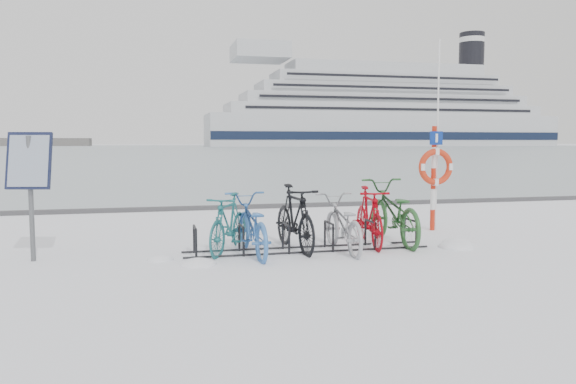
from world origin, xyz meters
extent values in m
plane|color=white|center=(0.00, 0.00, 0.00)|extent=(900.00, 900.00, 0.00)
cube|color=#A9B9BF|center=(0.00, 155.00, 0.01)|extent=(400.00, 298.00, 0.02)
cube|color=#3F3F42|center=(0.00, 5.90, 0.05)|extent=(400.00, 0.25, 0.10)
cylinder|color=black|center=(-1.80, -0.22, 0.22)|extent=(0.04, 0.04, 0.44)
cylinder|color=black|center=(-1.80, 0.22, 0.22)|extent=(0.04, 0.04, 0.44)
cylinder|color=black|center=(-1.80, 0.00, 0.44)|extent=(0.04, 0.44, 0.04)
cylinder|color=black|center=(-1.08, -0.22, 0.22)|extent=(0.04, 0.04, 0.44)
cylinder|color=black|center=(-1.08, 0.22, 0.22)|extent=(0.04, 0.04, 0.44)
cylinder|color=black|center=(-1.08, 0.00, 0.44)|extent=(0.04, 0.44, 0.04)
cylinder|color=black|center=(-0.36, -0.22, 0.22)|extent=(0.04, 0.04, 0.44)
cylinder|color=black|center=(-0.36, 0.22, 0.22)|extent=(0.04, 0.04, 0.44)
cylinder|color=black|center=(-0.36, 0.00, 0.44)|extent=(0.04, 0.44, 0.04)
cylinder|color=black|center=(0.36, -0.22, 0.22)|extent=(0.04, 0.04, 0.44)
cylinder|color=black|center=(0.36, 0.22, 0.22)|extent=(0.04, 0.04, 0.44)
cylinder|color=black|center=(0.36, 0.00, 0.44)|extent=(0.04, 0.44, 0.04)
cylinder|color=black|center=(1.08, -0.22, 0.22)|extent=(0.04, 0.04, 0.44)
cylinder|color=black|center=(1.08, 0.22, 0.22)|extent=(0.04, 0.04, 0.44)
cylinder|color=black|center=(1.08, 0.00, 0.44)|extent=(0.04, 0.44, 0.04)
cylinder|color=black|center=(1.80, -0.22, 0.22)|extent=(0.04, 0.04, 0.44)
cylinder|color=black|center=(1.80, 0.22, 0.22)|extent=(0.04, 0.04, 0.44)
cylinder|color=black|center=(1.80, 0.00, 0.44)|extent=(0.04, 0.44, 0.04)
cylinder|color=black|center=(0.00, -0.22, 0.02)|extent=(4.00, 0.03, 0.03)
cylinder|color=black|center=(0.00, 0.22, 0.02)|extent=(4.00, 0.03, 0.03)
cylinder|color=#595B5E|center=(-4.15, 0.17, 0.92)|extent=(0.07, 0.07, 1.84)
cube|color=black|center=(-4.15, 0.14, 1.48)|extent=(0.67, 0.37, 0.83)
cube|color=#8C99AD|center=(-4.15, 0.10, 1.48)|extent=(0.59, 0.29, 0.74)
cylinder|color=red|center=(2.98, 1.45, 0.21)|extent=(0.09, 0.09, 0.41)
cylinder|color=silver|center=(2.98, 1.45, 0.62)|extent=(0.09, 0.09, 0.41)
cylinder|color=red|center=(2.98, 1.45, 1.03)|extent=(0.09, 0.09, 0.41)
cylinder|color=silver|center=(2.98, 1.45, 1.44)|extent=(0.09, 0.09, 0.41)
cylinder|color=red|center=(2.98, 1.45, 1.85)|extent=(0.09, 0.09, 0.41)
torus|color=red|center=(2.98, 1.36, 1.26)|extent=(0.72, 0.12, 0.72)
cube|color=navy|center=(2.98, 1.37, 1.83)|extent=(0.26, 0.03, 0.26)
cylinder|color=silver|center=(3.07, 1.50, 1.87)|extent=(0.03, 0.03, 3.75)
cube|color=silver|center=(90.42, 208.70, 6.23)|extent=(145.45, 27.01, 12.47)
cube|color=black|center=(90.42, 195.14, 4.16)|extent=(145.45, 0.30, 3.12)
cube|color=black|center=(90.42, 222.26, 4.16)|extent=(145.45, 0.30, 3.12)
cube|color=silver|center=(90.42, 208.70, 14.54)|extent=(129.86, 24.93, 4.16)
cube|color=silver|center=(90.42, 208.70, 22.86)|extent=(104.93, 21.82, 4.16)
cube|color=silver|center=(90.42, 208.70, 31.17)|extent=(80.00, 18.70, 4.16)
cube|color=silver|center=(38.48, 208.70, 36.36)|extent=(20.78, 20.78, 6.23)
cylinder|color=black|center=(129.90, 208.70, 40.52)|extent=(10.39, 10.39, 14.54)
cube|color=black|center=(90.42, 196.03, 18.70)|extent=(114.28, 0.20, 12.47)
imported|color=#1C6164|center=(-1.25, 0.20, 0.49)|extent=(1.16, 1.64, 0.97)
imported|color=#356BB4|center=(-0.93, -0.08, 0.49)|extent=(0.75, 1.90, 0.98)
imported|color=black|center=(-0.18, 0.14, 0.55)|extent=(0.67, 1.86, 1.10)
imported|color=#9B9CA2|center=(0.54, -0.13, 0.47)|extent=(0.66, 1.81, 0.94)
imported|color=#9C040F|center=(1.14, 0.22, 0.52)|extent=(0.70, 1.77, 1.03)
imported|color=#265828|center=(1.65, 0.38, 0.56)|extent=(0.82, 2.17, 1.13)
ellipsoid|color=white|center=(-2.33, -0.18, 0.00)|extent=(0.40, 0.40, 0.14)
ellipsoid|color=white|center=(1.37, 0.29, 0.00)|extent=(0.42, 0.42, 0.15)
ellipsoid|color=white|center=(-0.97, 0.58, 0.00)|extent=(0.43, 0.43, 0.15)
ellipsoid|color=white|center=(-1.81, -0.66, 0.00)|extent=(0.52, 0.52, 0.18)
ellipsoid|color=white|center=(2.47, -0.33, 0.00)|extent=(0.59, 0.59, 0.21)
ellipsoid|color=white|center=(2.68, 0.01, 0.00)|extent=(0.50, 0.50, 0.17)
camera|label=1|loc=(-2.40, -8.63, 1.75)|focal=35.00mm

